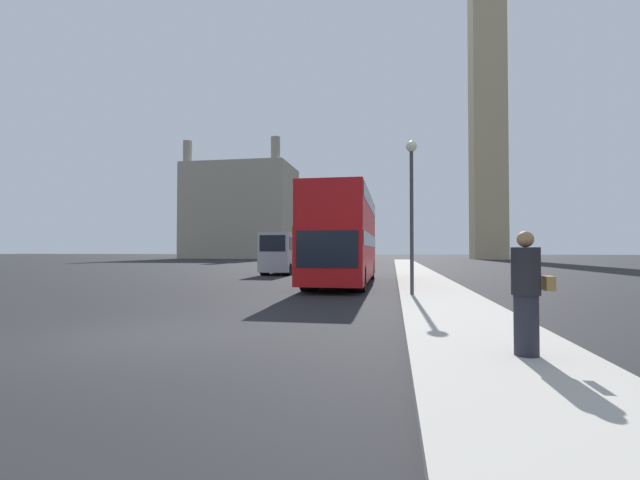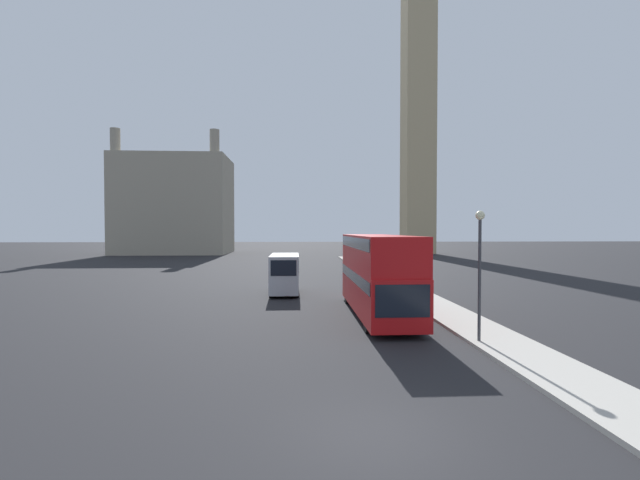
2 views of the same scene
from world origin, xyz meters
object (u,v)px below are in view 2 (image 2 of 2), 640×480
(clock_tower, at_px, (418,52))
(street_lamp, at_px, (480,254))
(white_van, at_px, (285,273))
(red_double_decker_bus, at_px, (378,271))

(clock_tower, bearing_deg, street_lamp, -103.93)
(clock_tower, height_order, white_van, clock_tower)
(red_double_decker_bus, height_order, street_lamp, street_lamp)
(red_double_decker_bus, relative_size, white_van, 2.11)
(clock_tower, distance_m, red_double_decker_bus, 70.83)
(clock_tower, bearing_deg, red_double_decker_bus, -107.89)
(white_van, relative_size, street_lamp, 0.99)
(white_van, bearing_deg, clock_tower, 64.67)
(clock_tower, relative_size, street_lamp, 14.64)
(street_lamp, bearing_deg, red_double_decker_bus, 116.71)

